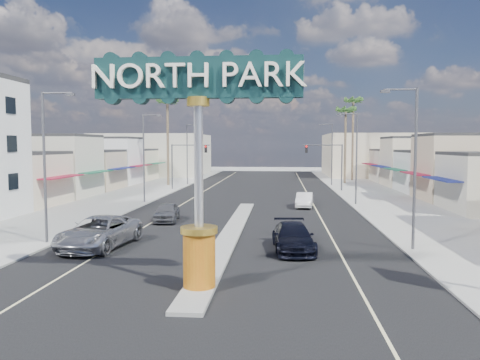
% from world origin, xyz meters
% --- Properties ---
extents(ground, '(160.00, 160.00, 0.00)m').
position_xyz_m(ground, '(0.00, 30.00, 0.00)').
color(ground, gray).
rests_on(ground, ground).
extents(road, '(20.00, 120.00, 0.01)m').
position_xyz_m(road, '(0.00, 30.00, 0.01)').
color(road, black).
rests_on(road, ground).
extents(median_island, '(1.30, 30.00, 0.16)m').
position_xyz_m(median_island, '(0.00, 14.00, 0.08)').
color(median_island, gray).
rests_on(median_island, ground).
extents(sidewalk_left, '(8.00, 120.00, 0.12)m').
position_xyz_m(sidewalk_left, '(-14.00, 30.00, 0.06)').
color(sidewalk_left, gray).
rests_on(sidewalk_left, ground).
extents(sidewalk_right, '(8.00, 120.00, 0.12)m').
position_xyz_m(sidewalk_right, '(14.00, 30.00, 0.06)').
color(sidewalk_right, gray).
rests_on(sidewalk_right, ground).
extents(storefront_row_left, '(12.00, 42.00, 6.00)m').
position_xyz_m(storefront_row_left, '(-24.00, 43.00, 3.00)').
color(storefront_row_left, beige).
rests_on(storefront_row_left, ground).
extents(storefront_row_right, '(12.00, 42.00, 6.00)m').
position_xyz_m(storefront_row_right, '(24.00, 43.00, 3.00)').
color(storefront_row_right, '#B7B29E').
rests_on(storefront_row_right, ground).
extents(backdrop_far_left, '(20.00, 20.00, 8.00)m').
position_xyz_m(backdrop_far_left, '(-22.00, 75.00, 4.00)').
color(backdrop_far_left, '#B7B29E').
rests_on(backdrop_far_left, ground).
extents(backdrop_far_right, '(20.00, 20.00, 8.00)m').
position_xyz_m(backdrop_far_right, '(22.00, 75.00, 4.00)').
color(backdrop_far_right, beige).
rests_on(backdrop_far_right, ground).
extents(gateway_sign, '(8.20, 1.50, 9.15)m').
position_xyz_m(gateway_sign, '(0.00, 1.98, 5.93)').
color(gateway_sign, '#C14E0E').
rests_on(gateway_sign, median_island).
extents(traffic_signal_left, '(5.09, 0.45, 6.00)m').
position_xyz_m(traffic_signal_left, '(-9.18, 43.99, 4.27)').
color(traffic_signal_left, '#47474C').
rests_on(traffic_signal_left, ground).
extents(traffic_signal_right, '(5.09, 0.45, 6.00)m').
position_xyz_m(traffic_signal_right, '(9.18, 43.99, 4.27)').
color(traffic_signal_right, '#47474C').
rests_on(traffic_signal_right, ground).
extents(streetlight_l_near, '(2.03, 0.22, 9.00)m').
position_xyz_m(streetlight_l_near, '(-10.43, 10.00, 5.07)').
color(streetlight_l_near, '#47474C').
rests_on(streetlight_l_near, ground).
extents(streetlight_l_mid, '(2.03, 0.22, 9.00)m').
position_xyz_m(streetlight_l_mid, '(-10.43, 30.00, 5.07)').
color(streetlight_l_mid, '#47474C').
rests_on(streetlight_l_mid, ground).
extents(streetlight_l_far, '(2.03, 0.22, 9.00)m').
position_xyz_m(streetlight_l_far, '(-10.43, 52.00, 5.07)').
color(streetlight_l_far, '#47474C').
rests_on(streetlight_l_far, ground).
extents(streetlight_r_near, '(2.03, 0.22, 9.00)m').
position_xyz_m(streetlight_r_near, '(10.43, 10.00, 5.07)').
color(streetlight_r_near, '#47474C').
rests_on(streetlight_r_near, ground).
extents(streetlight_r_mid, '(2.03, 0.22, 9.00)m').
position_xyz_m(streetlight_r_mid, '(10.43, 30.00, 5.07)').
color(streetlight_r_mid, '#47474C').
rests_on(streetlight_r_mid, ground).
extents(streetlight_r_far, '(2.03, 0.22, 9.00)m').
position_xyz_m(streetlight_r_far, '(10.43, 52.00, 5.07)').
color(streetlight_r_far, '#47474C').
rests_on(streetlight_r_far, ground).
extents(palm_left_far, '(2.60, 2.60, 13.10)m').
position_xyz_m(palm_left_far, '(-13.00, 50.00, 11.50)').
color(palm_left_far, brown).
rests_on(palm_left_far, ground).
extents(palm_right_mid, '(2.60, 2.60, 12.10)m').
position_xyz_m(palm_right_mid, '(13.00, 56.00, 10.60)').
color(palm_right_mid, brown).
rests_on(palm_right_mid, ground).
extents(palm_right_far, '(2.60, 2.60, 14.10)m').
position_xyz_m(palm_right_far, '(15.00, 62.00, 12.39)').
color(palm_right_far, brown).
rests_on(palm_right_far, ground).
extents(suv_left, '(3.68, 6.71, 1.78)m').
position_xyz_m(suv_left, '(-7.11, 9.34, 0.89)').
color(suv_left, '#9F9FA4').
rests_on(suv_left, ground).
extents(suv_right, '(2.55, 5.40, 1.52)m').
position_xyz_m(suv_right, '(3.96, 9.48, 0.76)').
color(suv_right, black).
rests_on(suv_right, ground).
extents(car_parked_left, '(2.13, 4.42, 1.46)m').
position_xyz_m(car_parked_left, '(-5.50, 18.80, 0.73)').
color(car_parked_left, '#5A5B5F').
rests_on(car_parked_left, ground).
extents(car_parked_right, '(1.90, 4.38, 1.40)m').
position_xyz_m(car_parked_right, '(5.50, 27.99, 0.70)').
color(car_parked_right, silver).
rests_on(car_parked_right, ground).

